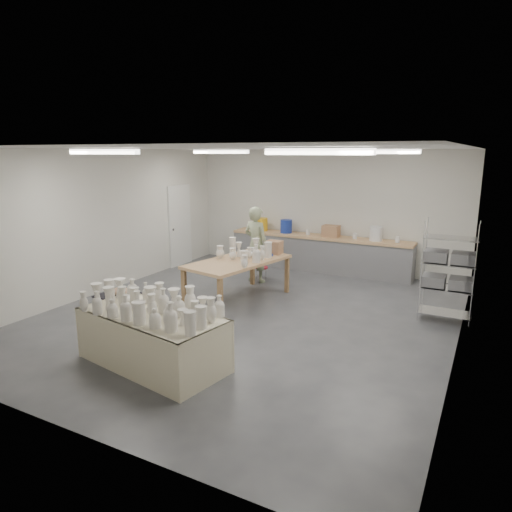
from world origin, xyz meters
The scene contains 9 objects.
room centered at (-0.11, 0.08, 2.06)m, with size 8.00×8.02×3.00m.
back_counter centered at (-0.01, 3.68, 0.49)m, with size 4.60×0.60×1.24m.
wire_shelf centered at (3.20, 1.40, 0.92)m, with size 0.88×0.48×1.80m.
drying_table centered at (-0.26, -2.34, 0.44)m, with size 2.28×1.37×1.12m.
work_table centered at (-0.58, 0.89, 0.83)m, with size 1.51×2.37×1.19m.
rug centered at (-2.90, -0.21, 0.01)m, with size 1.00×0.70×0.02m, color black.
cat centered at (-2.88, -0.23, 0.11)m, with size 0.50×0.42×0.18m.
potter centered at (-0.94, 2.10, 0.87)m, with size 0.64×0.42×1.74m, color #9FAC85.
red_stool centered at (-0.94, 2.37, 0.25)m, with size 0.34×0.34×0.29m.
Camera 1 is at (3.80, -6.95, 2.94)m, focal length 32.00 mm.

